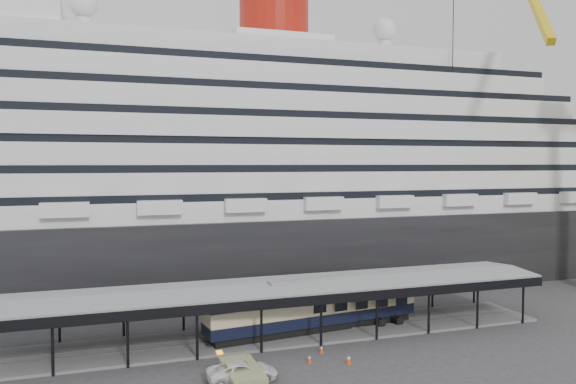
% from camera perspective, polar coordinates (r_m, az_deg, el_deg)
% --- Properties ---
extents(ground, '(200.00, 200.00, 0.00)m').
position_cam_1_polar(ground, '(52.49, 0.73, -15.98)').
color(ground, '#323234').
rests_on(ground, ground).
extents(cruise_ship, '(130.00, 30.00, 43.90)m').
position_cam_1_polar(cruise_ship, '(80.54, -6.83, 3.89)').
color(cruise_ship, black).
rests_on(cruise_ship, ground).
extents(platform_canopy, '(56.00, 9.18, 5.30)m').
position_cam_1_polar(platform_canopy, '(56.33, -1.00, -12.13)').
color(platform_canopy, slate).
rests_on(platform_canopy, ground).
extents(port_truck, '(5.56, 2.59, 1.54)m').
position_cam_1_polar(port_truck, '(46.02, -4.66, -17.75)').
color(port_truck, silver).
rests_on(port_truck, ground).
extents(pullman_carriage, '(22.86, 5.80, 22.26)m').
position_cam_1_polar(pullman_carriage, '(57.48, 2.71, -11.48)').
color(pullman_carriage, black).
rests_on(pullman_carriage, ground).
extents(traffic_cone_left, '(0.45, 0.45, 0.72)m').
position_cam_1_polar(traffic_cone_left, '(49.91, 2.20, -16.57)').
color(traffic_cone_left, '#D4400B').
rests_on(traffic_cone_left, ground).
extents(traffic_cone_mid, '(0.55, 0.55, 0.83)m').
position_cam_1_polar(traffic_cone_mid, '(49.87, 6.19, -16.53)').
color(traffic_cone_mid, '#EC410D').
rests_on(traffic_cone_mid, ground).
extents(traffic_cone_right, '(0.37, 0.37, 0.68)m').
position_cam_1_polar(traffic_cone_right, '(52.40, 3.42, -15.62)').
color(traffic_cone_right, '#D1460B').
rests_on(traffic_cone_right, ground).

